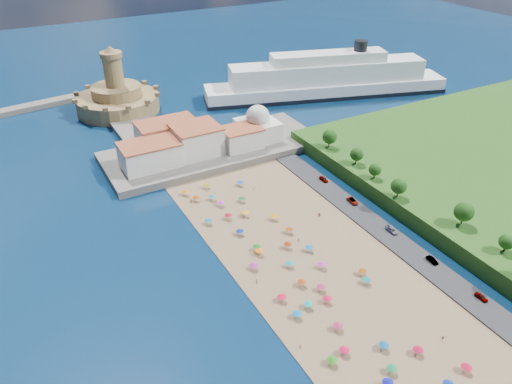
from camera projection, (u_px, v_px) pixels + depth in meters
ground at (284, 256)px, 149.73m from camera, size 700.00×700.00×0.00m
terrace at (213, 150)px, 207.90m from camera, size 90.00×36.00×3.00m
jetty at (137, 131)px, 225.31m from camera, size 18.00×70.00×2.40m
waterfront_buildings at (182, 142)px, 199.73m from camera, size 57.00×29.00×11.00m
domed_building at (258, 126)px, 210.75m from camera, size 16.00×16.00×15.00m
fortress at (117, 98)px, 245.01m from camera, size 40.00×40.00×32.40m
cruise_ship at (327, 80)px, 263.06m from camera, size 129.66×56.16×28.31m
beach_parasols at (299, 274)px, 139.39m from camera, size 30.52×115.02×2.20m
beachgoers at (278, 231)px, 158.75m from camera, size 37.41×88.35×1.88m
parked_cars at (379, 221)px, 163.25m from camera, size 2.93×76.15×1.43m
hillside_trees at (422, 195)px, 160.06m from camera, size 14.36×110.29×7.71m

